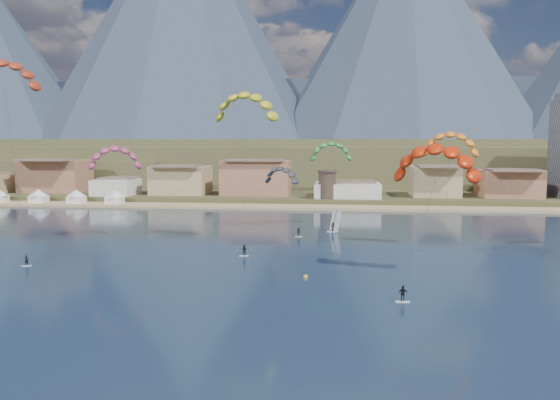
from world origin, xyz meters
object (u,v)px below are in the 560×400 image
(kitesurfer_orange, at_px, (436,157))
(kitesurfer_green, at_px, (331,149))
(windsurfer, at_px, (334,225))
(watchtower, at_px, (327,184))
(buoy, at_px, (306,277))
(kitesurfer_red, at_px, (4,71))
(kitesurfer_yellow, at_px, (246,103))

(kitesurfer_orange, distance_m, kitesurfer_green, 46.84)
(windsurfer, bearing_deg, kitesurfer_green, 100.41)
(watchtower, relative_size, kitesurfer_orange, 0.38)
(watchtower, height_order, buoy, watchtower)
(kitesurfer_red, distance_m, kitesurfer_orange, 72.27)
(watchtower, xyz_separation_m, windsurfer, (2.95, -50.09, -4.86))
(watchtower, distance_m, kitesurfer_orange, 91.09)
(kitesurfer_green, bearing_deg, windsurfer, -79.59)
(kitesurfer_red, bearing_deg, windsurfer, 26.86)
(kitesurfer_orange, height_order, buoy, kitesurfer_orange)
(kitesurfer_red, distance_m, kitesurfer_green, 65.28)
(kitesurfer_red, height_order, kitesurfer_orange, kitesurfer_red)
(watchtower, xyz_separation_m, buoy, (-0.27, -91.54, -6.26))
(buoy, bearing_deg, windsurfer, 85.56)
(kitesurfer_yellow, distance_m, buoy, 38.06)
(watchtower, distance_m, kitesurfer_red, 97.27)
(watchtower, distance_m, kitesurfer_yellow, 70.91)
(kitesurfer_red, bearing_deg, watchtower, 56.15)
(kitesurfer_yellow, bearing_deg, watchtower, 79.03)
(kitesurfer_red, relative_size, buoy, 52.19)
(kitesurfer_red, relative_size, windsurfer, 7.30)
(watchtower, height_order, kitesurfer_green, kitesurfer_green)
(buoy, bearing_deg, kitesurfer_yellow, 117.20)
(kitesurfer_green, xyz_separation_m, buoy, (-2.21, -46.94, -17.39))
(kitesurfer_red, distance_m, kitesurfer_yellow, 41.33)
(kitesurfer_red, relative_size, kitesurfer_yellow, 1.18)
(kitesurfer_green, bearing_deg, kitesurfer_orange, -70.34)
(watchtower, bearing_deg, kitesurfer_green, -87.51)
(kitesurfer_red, xyz_separation_m, kitesurfer_green, (54.35, 33.53, -13.55))
(kitesurfer_red, height_order, kitesurfer_green, kitesurfer_red)
(kitesurfer_orange, height_order, windsurfer, kitesurfer_orange)
(kitesurfer_yellow, height_order, buoy, kitesurfer_yellow)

